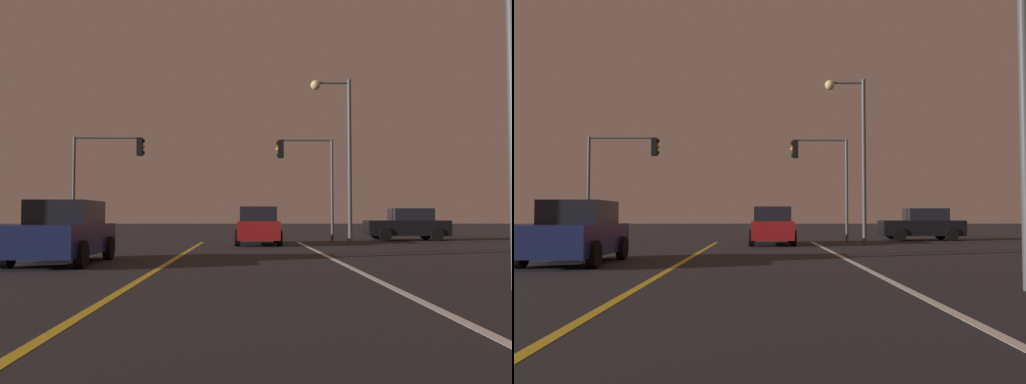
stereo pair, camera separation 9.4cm
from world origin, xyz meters
TOP-DOWN VIEW (x-y plane):
  - lane_edge_right at (4.71, 11.03)m, footprint 0.16×34.07m
  - lane_center_divider at (0.00, 11.03)m, footprint 0.16×34.07m
  - car_oncoming at (-2.81, 15.89)m, footprint 2.02×4.30m
  - car_ahead_far at (2.67, 25.67)m, footprint 2.02×4.30m
  - car_crossing_side at (10.78, 30.08)m, footprint 4.30×2.02m
  - traffic_light_near_right at (5.13, 28.57)m, footprint 2.93×0.36m
  - traffic_light_near_left at (-4.78, 28.57)m, footprint 3.62×0.36m
  - street_lamp_right_near at (6.14, 10.30)m, footprint 2.51×0.44m
  - street_lamp_right_far at (6.33, 25.08)m, footprint 1.82×0.44m

SIDE VIEW (x-z plane):
  - lane_edge_right at x=4.71m, z-range 0.00..0.01m
  - lane_center_divider at x=0.00m, z-range 0.00..0.01m
  - car_oncoming at x=-2.81m, z-range -0.03..1.67m
  - car_ahead_far at x=2.67m, z-range -0.03..1.67m
  - car_crossing_side at x=10.78m, z-range -0.03..1.67m
  - traffic_light_near_right at x=5.13m, z-range 1.27..6.46m
  - traffic_light_near_left at x=-4.78m, z-range 1.32..6.61m
  - street_lamp_right_far at x=6.33m, z-range 1.02..8.40m
  - street_lamp_right_near at x=6.14m, z-range 1.08..8.58m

